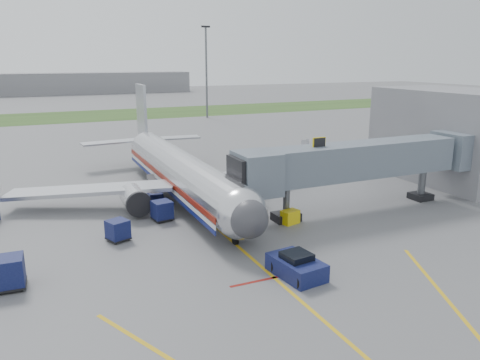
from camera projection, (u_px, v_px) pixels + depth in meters
name	position (u px, v px, depth m)	size (l,w,h in m)	color
ground	(247.00, 254.00, 32.69)	(400.00, 400.00, 0.00)	#565659
grass_strip	(88.00, 116.00, 112.07)	(300.00, 25.00, 0.01)	#2D4C1E
apron_markings	(303.00, 303.00, 26.16)	(21.52, 50.00, 0.01)	gold
airliner	(180.00, 171.00, 45.47)	(32.10, 35.67, 10.25)	silver
jet_bridge	(355.00, 162.00, 41.10)	(25.30, 4.00, 6.90)	slate
terminal	(452.00, 135.00, 52.22)	(10.00, 16.00, 10.00)	slate
light_mast_right	(206.00, 70.00, 106.10)	(2.00, 0.44, 20.40)	#595B60
distant_terminal	(33.00, 84.00, 177.64)	(120.00, 14.00, 8.00)	slate
pushback_tug	(296.00, 266.00, 29.29)	(2.70, 3.94, 1.54)	#0D113C
baggage_cart_a	(8.00, 273.00, 27.59)	(1.89, 1.89, 1.95)	#0D113C
baggage_cart_b	(118.00, 230.00, 34.97)	(1.90, 1.90, 1.58)	#0D113C
baggage_cart_c	(162.00, 211.00, 39.35)	(1.76, 1.76, 1.67)	#0D113C
belt_loader	(154.00, 193.00, 45.72)	(1.58, 3.99, 1.91)	#0D113C
ground_power_cart	(290.00, 217.00, 38.63)	(1.62, 1.28, 1.14)	#D8BD0C
ramp_worker	(141.00, 197.00, 43.19)	(0.60, 0.39, 1.65)	#D2EC1B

